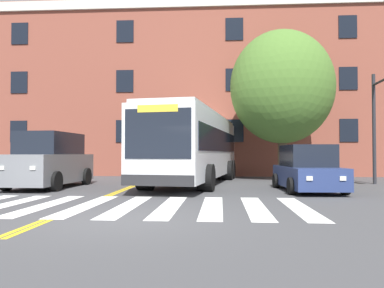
# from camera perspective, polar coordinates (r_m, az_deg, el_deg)

# --- Properties ---
(ground_plane) EXTENTS (120.00, 120.00, 0.00)m
(ground_plane) POSITION_cam_1_polar(r_m,az_deg,el_deg) (8.33, -11.13, -11.28)
(ground_plane) COLOR #424244
(crosswalk) EXTENTS (9.74, 4.47, 0.01)m
(crosswalk) POSITION_cam_1_polar(r_m,az_deg,el_deg) (10.41, -9.76, -9.28)
(crosswalk) COLOR white
(crosswalk) RESTS_ON ground
(lane_line_yellow_inner) EXTENTS (0.12, 36.00, 0.01)m
(lane_line_yellow_inner) POSITION_cam_1_polar(r_m,az_deg,el_deg) (24.35, -5.11, -4.79)
(lane_line_yellow_inner) COLOR gold
(lane_line_yellow_inner) RESTS_ON ground
(lane_line_yellow_outer) EXTENTS (0.12, 36.00, 0.01)m
(lane_line_yellow_outer) POSITION_cam_1_polar(r_m,az_deg,el_deg) (24.33, -4.74, -4.80)
(lane_line_yellow_outer) COLOR gold
(lane_line_yellow_outer) RESTS_ON ground
(city_bus) EXTENTS (4.30, 12.02, 3.28)m
(city_bus) POSITION_cam_1_polar(r_m,az_deg,el_deg) (17.88, 0.51, -0.37)
(city_bus) COLOR white
(city_bus) RESTS_ON ground
(car_grey_near_lane) EXTENTS (2.33, 4.98, 2.30)m
(car_grey_near_lane) POSITION_cam_1_polar(r_m,az_deg,el_deg) (16.79, -20.79, -2.50)
(car_grey_near_lane) COLOR slate
(car_grey_near_lane) RESTS_ON ground
(car_navy_far_lane) EXTENTS (2.18, 4.29, 1.75)m
(car_navy_far_lane) POSITION_cam_1_polar(r_m,az_deg,el_deg) (14.88, 17.15, -3.79)
(car_navy_far_lane) COLOR navy
(car_navy_far_lane) RESTS_ON ground
(car_white_behind_bus) EXTENTS (2.43, 4.56, 1.83)m
(car_white_behind_bus) POSITION_cam_1_polar(r_m,az_deg,el_deg) (28.51, 3.96, -2.65)
(car_white_behind_bus) COLOR white
(car_white_behind_bus) RESTS_ON ground
(traffic_light_near_corner) EXTENTS (0.41, 3.05, 5.16)m
(traffic_light_near_corner) POSITION_cam_1_polar(r_m,az_deg,el_deg) (18.42, 27.24, 4.88)
(traffic_light_near_corner) COLOR #28282D
(traffic_light_near_corner) RESTS_ON ground
(street_tree_curbside_large) EXTENTS (6.45, 6.13, 7.96)m
(street_tree_curbside_large) POSITION_cam_1_polar(r_m,az_deg,el_deg) (20.61, 13.55, 8.42)
(street_tree_curbside_large) COLOR brown
(street_tree_curbside_large) RESTS_ON ground
(building_facade) EXTENTS (34.47, 7.38, 11.32)m
(building_facade) POSITION_cam_1_polar(r_m,az_deg,el_deg) (27.17, 6.10, 7.53)
(building_facade) COLOR brown
(building_facade) RESTS_ON ground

